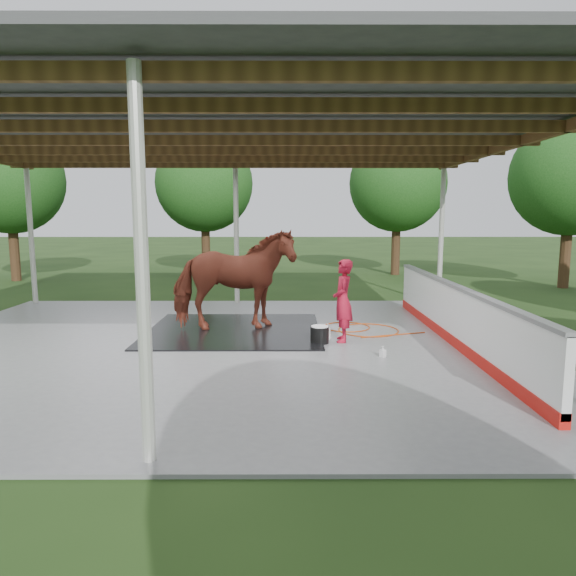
{
  "coord_description": "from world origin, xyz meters",
  "views": [
    {
      "loc": [
        1.39,
        -9.6,
        2.51
      ],
      "look_at": [
        1.42,
        0.71,
        1.04
      ],
      "focal_mm": 32.0,
      "sensor_mm": 36.0,
      "label": 1
    }
  ],
  "objects_px": {
    "horse": "(234,280)",
    "handler": "(343,301)",
    "dasher_board": "(454,316)",
    "wash_bucket": "(320,334)"
  },
  "relations": [
    {
      "from": "handler",
      "to": "wash_bucket",
      "type": "bearing_deg",
      "value": -69.31
    },
    {
      "from": "horse",
      "to": "dasher_board",
      "type": "bearing_deg",
      "value": -114.71
    },
    {
      "from": "handler",
      "to": "dasher_board",
      "type": "bearing_deg",
      "value": 87.3
    },
    {
      "from": "horse",
      "to": "wash_bucket",
      "type": "height_order",
      "value": "horse"
    },
    {
      "from": "horse",
      "to": "handler",
      "type": "height_order",
      "value": "horse"
    },
    {
      "from": "dasher_board",
      "to": "wash_bucket",
      "type": "distance_m",
      "value": 2.6
    },
    {
      "from": "dasher_board",
      "to": "wash_bucket",
      "type": "height_order",
      "value": "dasher_board"
    },
    {
      "from": "dasher_board",
      "to": "handler",
      "type": "distance_m",
      "value": 2.14
    },
    {
      "from": "handler",
      "to": "horse",
      "type": "bearing_deg",
      "value": -109.39
    },
    {
      "from": "horse",
      "to": "wash_bucket",
      "type": "xyz_separation_m",
      "value": [
        1.76,
        -1.08,
        -0.93
      ]
    }
  ]
}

